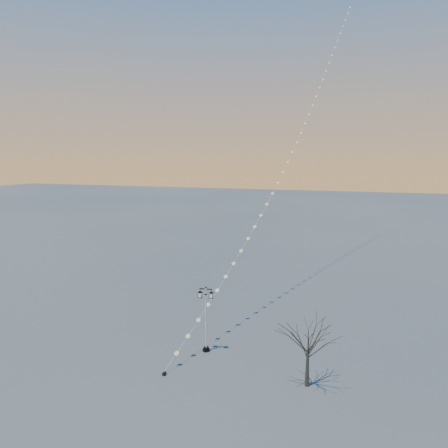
% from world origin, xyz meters
% --- Properties ---
extents(ground, '(300.00, 300.00, 0.00)m').
position_xyz_m(ground, '(0.00, 0.00, 0.00)').
color(ground, '#525553').
rests_on(ground, ground).
extents(street_lamp, '(1.19, 0.54, 4.74)m').
position_xyz_m(street_lamp, '(0.45, 3.24, 2.63)').
color(street_lamp, black).
rests_on(street_lamp, ground).
extents(bare_tree, '(2.53, 2.53, 4.20)m').
position_xyz_m(bare_tree, '(7.87, 0.80, 2.91)').
color(bare_tree, '#342E24').
rests_on(bare_tree, ground).
extents(kite_train, '(8.20, 49.37, 36.19)m').
position_xyz_m(kite_train, '(2.96, 23.59, 18.02)').
color(kite_train, black).
rests_on(kite_train, ground).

